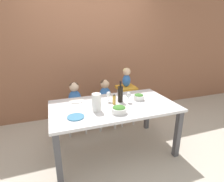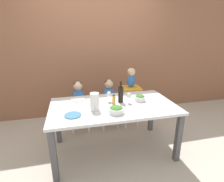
{
  "view_description": "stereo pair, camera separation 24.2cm",
  "coord_description": "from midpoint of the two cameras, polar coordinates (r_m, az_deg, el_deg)",
  "views": [
    {
      "loc": [
        -0.77,
        -2.1,
        1.69
      ],
      "look_at": [
        0.0,
        0.07,
        0.92
      ],
      "focal_mm": 28.0,
      "sensor_mm": 36.0,
      "label": 1
    },
    {
      "loc": [
        -0.53,
        -2.17,
        1.69
      ],
      "look_at": [
        0.0,
        0.07,
        0.92
      ],
      "focal_mm": 28.0,
      "sensor_mm": 36.0,
      "label": 2
    }
  ],
  "objects": [
    {
      "name": "wine_glass_far",
      "position": [
        2.49,
        1.79,
        -1.21
      ],
      "size": [
        0.07,
        0.07,
        0.16
      ],
      "color": "white",
      "rests_on": "dining_table"
    },
    {
      "name": "dining_table",
      "position": [
        2.46,
        3.22,
        -6.54
      ],
      "size": [
        1.72,
        0.95,
        0.74
      ],
      "color": "silver",
      "rests_on": "ground_plane"
    },
    {
      "name": "salad_bowl_large",
      "position": [
        2.17,
        4.61,
        -6.15
      ],
      "size": [
        0.19,
        0.19,
        0.09
      ],
      "color": "white",
      "rests_on": "dining_table"
    },
    {
      "name": "person_child_center",
      "position": [
        3.11,
        1.19,
        -0.13
      ],
      "size": [
        0.22,
        0.16,
        0.46
      ],
      "color": "#3366B2",
      "rests_on": "chair_far_center"
    },
    {
      "name": "wine_bottle",
      "position": [
        2.48,
        5.66,
        -1.0
      ],
      "size": [
        0.07,
        0.07,
        0.31
      ],
      "color": "black",
      "rests_on": "dining_table"
    },
    {
      "name": "person_baby_right",
      "position": [
        3.16,
        8.48,
        4.81
      ],
      "size": [
        0.15,
        0.14,
        0.35
      ],
      "color": "#3366B2",
      "rests_on": "chair_right_highchair"
    },
    {
      "name": "chair_far_left",
      "position": [
        3.14,
        -8.42,
        -6.36
      ],
      "size": [
        0.4,
        0.37,
        0.46
      ],
      "color": "silver",
      "rests_on": "ground_plane"
    },
    {
      "name": "dinner_plate_back_left",
      "position": [
        2.62,
        -8.43,
        -2.84
      ],
      "size": [
        0.2,
        0.2,
        0.01
      ],
      "color": "silver",
      "rests_on": "dining_table"
    },
    {
      "name": "salad_bowl_small",
      "position": [
        2.6,
        11.78,
        -2.23
      ],
      "size": [
        0.16,
        0.16,
        0.09
      ],
      "color": "white",
      "rests_on": "dining_table"
    },
    {
      "name": "wall_back",
      "position": [
        3.63,
        -3.14,
        13.08
      ],
      "size": [
        10.0,
        0.06,
        2.7
      ],
      "color": "#8E5B42",
      "rests_on": "ground_plane"
    },
    {
      "name": "ground_plane",
      "position": [
        2.8,
        2.97,
        -18.73
      ],
      "size": [
        14.0,
        14.0,
        0.0
      ],
      "primitive_type": "plane",
      "color": "#BCB2A3"
    },
    {
      "name": "wine_glass_near",
      "position": [
        2.46,
        8.35,
        -1.64
      ],
      "size": [
        0.07,
        0.07,
        0.16
      ],
      "color": "white",
      "rests_on": "dining_table"
    },
    {
      "name": "paper_towel_roll",
      "position": [
        2.22,
        -2.59,
        -3.59
      ],
      "size": [
        0.12,
        0.12,
        0.23
      ],
      "color": "white",
      "rests_on": "dining_table"
    },
    {
      "name": "condiment_bottle_hot_sauce",
      "position": [
        2.42,
        3.47,
        -2.83
      ],
      "size": [
        0.04,
        0.04,
        0.15
      ],
      "color": "#BC8E33",
      "rests_on": "dining_table"
    },
    {
      "name": "chair_right_highchair",
      "position": [
        3.27,
        8.18,
        -1.71
      ],
      "size": [
        0.34,
        0.31,
        0.75
      ],
      "color": "silver",
      "rests_on": "ground_plane"
    },
    {
      "name": "chair_far_center",
      "position": [
        3.22,
        1.16,
        -5.49
      ],
      "size": [
        0.4,
        0.37,
        0.46
      ],
      "color": "silver",
      "rests_on": "ground_plane"
    },
    {
      "name": "person_child_left",
      "position": [
        3.02,
        -8.7,
        -0.88
      ],
      "size": [
        0.22,
        0.16,
        0.46
      ],
      "color": "#3366B2",
      "rests_on": "chair_far_left"
    },
    {
      "name": "dinner_plate_front_left",
      "position": [
        2.15,
        -9.52,
        -7.85
      ],
      "size": [
        0.2,
        0.2,
        0.01
      ],
      "color": "teal",
      "rests_on": "dining_table"
    }
  ]
}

